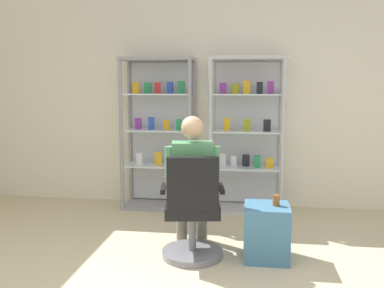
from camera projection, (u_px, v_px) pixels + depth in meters
The scene contains 7 objects.
back_wall at pixel (205, 102), 5.45m from camera, with size 6.00×0.10×2.70m, color silver.
display_cabinet_left at pixel (160, 132), 5.34m from camera, with size 0.90×0.45×1.90m.
display_cabinet_right at pixel (246, 134), 5.19m from camera, with size 0.90×0.45×1.90m.
office_chair at pixel (192, 217), 3.73m from camera, with size 0.60×0.56×0.96m.
seated_shopkeeper at pixel (192, 178), 3.85m from camera, with size 0.53×0.60×1.29m.
storage_crate at pixel (266, 232), 3.76m from camera, with size 0.40×0.40×0.50m, color teal.
tea_glass at pixel (276, 200), 3.71m from camera, with size 0.06×0.06×0.10m, color brown.
Camera 1 is at (0.59, -2.44, 1.55)m, focal length 39.14 mm.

